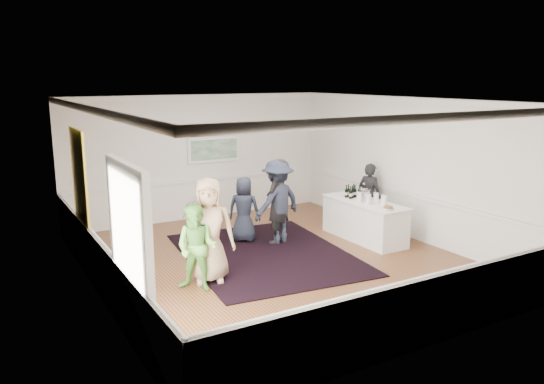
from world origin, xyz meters
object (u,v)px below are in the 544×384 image
guest_tan (209,230)px  guest_green (197,248)px  guest_navy (244,209)px  guest_dark_a (278,202)px  ice_bucket (365,195)px  guest_lilac (203,218)px  serving_table (364,220)px  guest_dark_b (277,201)px  bartender (369,196)px  nut_bowl (388,208)px

guest_tan → guest_green: guest_tan is taller
guest_navy → guest_dark_a: bearing=-177.6°
guest_navy → ice_bucket: (2.51, -1.12, 0.27)m
guest_dark_a → guest_lilac: bearing=-17.4°
guest_navy → ice_bucket: 2.76m
serving_table → guest_navy: (-2.42, 1.25, 0.29)m
guest_tan → guest_dark_b: bearing=50.3°
guest_dark_b → ice_bucket: bearing=127.4°
bartender → guest_dark_b: (-2.58, 0.06, 0.15)m
guest_green → guest_lilac: bearing=108.7°
nut_bowl → bartender: bearing=62.1°
ice_bucket → nut_bowl: bearing=-100.3°
guest_green → guest_tan: bearing=83.0°
nut_bowl → ice_bucket: bearing=79.7°
guest_green → nut_bowl: guest_green is taller
guest_navy → ice_bucket: size_ratio=5.65×
serving_table → guest_lilac: bearing=165.8°
serving_table → guest_lilac: guest_lilac is taller
ice_bucket → guest_navy: bearing=155.9°
serving_table → guest_dark_b: bearing=157.6°
guest_navy → ice_bucket: bearing=-162.7°
guest_navy → bartender: bearing=-148.3°
guest_tan → guest_dark_b: 2.59m
guest_lilac → ice_bucket: size_ratio=5.89×
bartender → guest_dark_b: 2.59m
bartender → guest_dark_a: 2.57m
guest_lilac → guest_dark_b: (1.71, -0.14, 0.18)m
guest_green → serving_table: bearing=55.7°
bartender → guest_dark_a: (-2.57, 0.06, 0.14)m
serving_table → guest_navy: guest_navy is taller
guest_dark_a → ice_bucket: guest_dark_a is taller
guest_lilac → ice_bucket: 3.73m
guest_dark_a → bartender: bearing=165.5°
guest_tan → guest_dark_b: size_ratio=1.01×
guest_lilac → guest_navy: size_ratio=1.04×
guest_tan → guest_lilac: size_ratio=1.24×
guest_green → guest_lilac: 1.94m
serving_table → guest_dark_a: 2.05m
guest_navy → guest_dark_b: bearing=-178.8°
guest_dark_b → nut_bowl: (1.75, -1.62, -0.02)m
ice_bucket → guest_dark_a: bearing=161.4°
guest_dark_a → guest_green: bearing=19.0°
ice_bucket → guest_tan: bearing=-170.4°
guest_navy → guest_green: bearing=88.0°
guest_lilac → guest_dark_a: bearing=-147.6°
guest_lilac → nut_bowl: guest_lilac is taller
bartender → guest_dark_b: guest_dark_b is taller
guest_tan → nut_bowl: size_ratio=7.86×
guest_dark_a → nut_bowl: guest_dark_a is taller
bartender → guest_tan: guest_tan is taller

